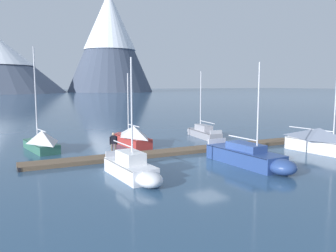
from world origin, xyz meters
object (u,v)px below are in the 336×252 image
object	(u,v)px
sailboat_nearest_berth	(41,141)
sailboat_far_berth	(202,132)
sailboat_second_berth	(134,169)
sailboat_mid_dock_starboard	(250,157)
person_on_dock	(114,142)
sailboat_mid_dock_port	(131,136)
sailboat_outer_slip	(326,142)

from	to	relation	value
sailboat_nearest_berth	sailboat_far_berth	size ratio (longest dim) A/B	1.26
sailboat_second_berth	sailboat_mid_dock_starboard	world-z (taller)	sailboat_second_berth
sailboat_second_berth	person_on_dock	size ratio (longest dim) A/B	4.21
sailboat_second_berth	sailboat_far_berth	size ratio (longest dim) A/B	1.03
sailboat_mid_dock_port	person_on_dock	distance (m)	5.78
sailboat_nearest_berth	sailboat_far_berth	distance (m)	16.21
sailboat_nearest_berth	sailboat_mid_dock_starboard	size ratio (longest dim) A/B	1.16
sailboat_second_berth	sailboat_mid_dock_starboard	bearing A→B (deg)	-4.81
sailboat_second_berth	sailboat_mid_dock_port	size ratio (longest dim) A/B	1.08
sailboat_mid_dock_port	sailboat_mid_dock_starboard	world-z (taller)	sailboat_mid_dock_starboard
sailboat_far_berth	sailboat_outer_slip	xyz separation A→B (m)	(3.90, -12.01, 0.44)
sailboat_nearest_berth	sailboat_mid_dock_port	bearing A→B (deg)	-9.53
sailboat_second_berth	sailboat_mid_dock_port	world-z (taller)	sailboat_second_berth
sailboat_nearest_berth	sailboat_mid_dock_port	xyz separation A→B (m)	(7.67, -1.29, 0.03)
sailboat_mid_dock_port	sailboat_outer_slip	bearing A→B (deg)	-41.31
sailboat_mid_dock_port	person_on_dock	xyz separation A→B (m)	(-3.31, -4.73, 0.40)
person_on_dock	sailboat_far_berth	bearing A→B (deg)	26.17
sailboat_outer_slip	sailboat_nearest_berth	bearing A→B (deg)	148.73
sailboat_second_berth	sailboat_nearest_berth	bearing A→B (deg)	106.69
sailboat_mid_dock_port	sailboat_far_berth	world-z (taller)	sailboat_far_berth
sailboat_nearest_berth	sailboat_mid_dock_starboard	distance (m)	17.28
sailboat_nearest_berth	sailboat_mid_dock_port	size ratio (longest dim) A/B	1.33
sailboat_mid_dock_port	person_on_dock	world-z (taller)	sailboat_mid_dock_port
sailboat_mid_dock_starboard	sailboat_second_berth	bearing A→B (deg)	175.19
sailboat_far_berth	person_on_dock	distance (m)	13.21
sailboat_nearest_berth	person_on_dock	size ratio (longest dim) A/B	5.16
sailboat_nearest_berth	sailboat_mid_dock_port	distance (m)	7.78
sailboat_mid_dock_port	sailboat_nearest_berth	bearing A→B (deg)	170.47
sailboat_mid_dock_starboard	person_on_dock	distance (m)	9.97
sailboat_far_berth	sailboat_second_berth	bearing A→B (deg)	-137.28
sailboat_mid_dock_port	person_on_dock	bearing A→B (deg)	-124.99
sailboat_mid_dock_port	person_on_dock	size ratio (longest dim) A/B	3.89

